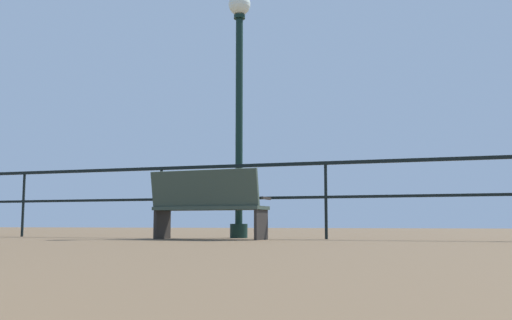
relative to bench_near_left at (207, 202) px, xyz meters
name	(u,v)px	position (x,y,z in m)	size (l,w,h in m)	color
pier_railing	(240,183)	(0.25, 0.66, 0.31)	(18.62, 0.05, 1.12)	black
bench_near_left	(207,202)	(0.00, 0.00, 0.00)	(1.70, 0.75, 0.98)	#344338
lamppost_center	(239,82)	(0.13, 0.97, 1.95)	(0.36, 0.36, 4.06)	black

